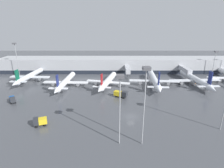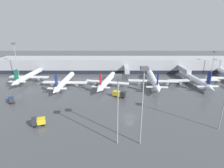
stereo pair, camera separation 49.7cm
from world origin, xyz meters
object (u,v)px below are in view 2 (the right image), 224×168
Objects in this scene: apron_light_mast_0 at (15,51)px; apron_light_mast_6 at (144,86)px; apron_light_mast_4 at (215,56)px; traffic_cone_2 at (195,83)px; parked_jet_0 at (107,81)px; apron_light_mast_3 at (118,91)px; parked_jet_5 at (195,79)px; parked_jet_2 at (29,76)px; parked_jet_1 at (154,80)px; traffic_cone_0 at (158,88)px; service_truck_1 at (12,99)px; parked_jet_4 at (65,81)px; service_truck_0 at (39,121)px; service_truck_2 at (120,94)px.

apron_light_mast_6 is (63.43, -62.63, 0.51)m from apron_light_mast_0.
traffic_cone_2 is at bearing -137.62° from apron_light_mast_4.
apron_light_mast_3 reaches higher than parked_jet_0.
apron_light_mast_6 reaches higher than parked_jet_5.
traffic_cone_2 is (89.52, -3.37, -2.80)m from parked_jet_2.
apron_light_mast_3 is at bearing 161.68° from parked_jet_1.
apron_light_mast_4 is at bearing 47.47° from apron_light_mast_3.
apron_light_mast_0 reaches higher than traffic_cone_0.
parked_jet_2 reaches higher than service_truck_1.
parked_jet_1 reaches higher than parked_jet_4.
apron_light_mast_6 is at bearing 168.29° from parked_jet_1.
parked_jet_0 is 43.53m from parked_jet_2.
parked_jet_1 is at bearing -86.28° from parked_jet_4.
apron_light_mast_0 is (-32.14, 17.12, 13.06)m from parked_jet_4.
service_truck_1 is at bearing 113.15° from parked_jet_1.
apron_light_mast_4 is at bearing 1.35° from apron_light_mast_0.
apron_light_mast_6 is (-36.67, -49.69, 15.77)m from traffic_cone_2.
parked_jet_2 is at bearing 177.84° from traffic_cone_2.
apron_light_mast_0 is at bearing 168.68° from service_truck_1.
parked_jet_4 is 7.63× the size of service_truck_0.
parked_jet_0 is 0.87× the size of parked_jet_5.
parked_jet_0 is at bearing 94.97° from apron_light_mast_3.
service_truck_1 is (-61.45, -20.49, -1.65)m from parked_jet_1.
apron_light_mast_3 is (-42.63, -49.52, 14.45)m from traffic_cone_2.
traffic_cone_2 is at bearing 19.78° from traffic_cone_0.
service_truck_1 is at bearing -146.20° from service_truck_2.
parked_jet_2 reaches higher than service_truck_2.
parked_jet_5 is 1.75× the size of apron_light_mast_6.
parked_jet_5 reaches higher than service_truck_2.
apron_light_mast_0 reaches higher than apron_light_mast_4.
parked_jet_5 is at bearing -71.81° from parked_jet_0.
apron_light_mast_6 is (31.29, -45.51, 13.57)m from parked_jet_4.
traffic_cone_0 is 47.11m from apron_light_mast_6.
service_truck_1 is 7.62× the size of traffic_cone_0.
traffic_cone_0 is 0.03× the size of apron_light_mast_6.
parked_jet_2 is 5.35× the size of service_truck_2.
traffic_cone_2 is at bearing 49.28° from apron_light_mast_3.
parked_jet_2 is 76.00m from apron_light_mast_6.
apron_light_mast_4 is 84.83m from apron_light_mast_6.
parked_jet_1 is 1.88× the size of apron_light_mast_3.
apron_light_mast_0 is at bearing 172.63° from traffic_cone_2.
service_truck_0 is 5.91× the size of traffic_cone_2.
apron_light_mast_4 is at bearing 57.40° from service_truck_2.
parked_jet_5 is at bearing -138.00° from apron_light_mast_4.
parked_jet_4 is at bearing -109.60° from service_truck_0.
service_truck_0 is 0.90× the size of service_truck_1.
parked_jet_5 is 43.75m from service_truck_2.
parked_jet_2 is at bearing -84.30° from service_truck_0.
service_truck_2 reaches higher than service_truck_0.
apron_light_mast_0 reaches higher than parked_jet_5.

